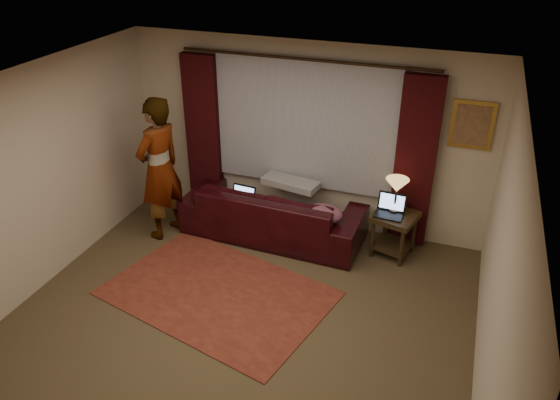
{
  "coord_description": "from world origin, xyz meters",
  "views": [
    {
      "loc": [
        2.03,
        -4.14,
        4.09
      ],
      "look_at": [
        0.1,
        1.2,
        1.0
      ],
      "focal_mm": 35.0,
      "sensor_mm": 36.0,
      "label": 1
    }
  ],
  "objects_px": {
    "sofa": "(273,203)",
    "laptop_sofa": "(240,198)",
    "laptop_table": "(390,207)",
    "person": "(160,169)",
    "end_table": "(393,234)",
    "tiffany_lamp": "(396,196)"
  },
  "relations": [
    {
      "from": "sofa",
      "to": "laptop_sofa",
      "type": "distance_m",
      "value": 0.47
    },
    {
      "from": "laptop_table",
      "to": "person",
      "type": "xyz_separation_m",
      "value": [
        -3.0,
        -0.49,
        0.26
      ]
    },
    {
      "from": "laptop_sofa",
      "to": "person",
      "type": "distance_m",
      "value": 1.13
    },
    {
      "from": "end_table",
      "to": "tiffany_lamp",
      "type": "bearing_deg",
      "value": 115.5
    },
    {
      "from": "laptop_sofa",
      "to": "tiffany_lamp",
      "type": "height_order",
      "value": "tiffany_lamp"
    },
    {
      "from": "laptop_table",
      "to": "sofa",
      "type": "bearing_deg",
      "value": -175.52
    },
    {
      "from": "sofa",
      "to": "tiffany_lamp",
      "type": "xyz_separation_m",
      "value": [
        1.61,
        0.14,
        0.34
      ]
    },
    {
      "from": "laptop_table",
      "to": "person",
      "type": "distance_m",
      "value": 3.05
    },
    {
      "from": "sofa",
      "to": "tiffany_lamp",
      "type": "bearing_deg",
      "value": -173.09
    },
    {
      "from": "laptop_sofa",
      "to": "end_table",
      "type": "height_order",
      "value": "laptop_sofa"
    },
    {
      "from": "laptop_sofa",
      "to": "tiffany_lamp",
      "type": "relative_size",
      "value": 0.78
    },
    {
      "from": "sofa",
      "to": "laptop_table",
      "type": "relative_size",
      "value": 6.39
    },
    {
      "from": "laptop_table",
      "to": "person",
      "type": "bearing_deg",
      "value": -167.06
    },
    {
      "from": "person",
      "to": "end_table",
      "type": "bearing_deg",
      "value": 114.66
    },
    {
      "from": "end_table",
      "to": "person",
      "type": "relative_size",
      "value": 0.3
    },
    {
      "from": "laptop_sofa",
      "to": "end_table",
      "type": "bearing_deg",
      "value": 13.34
    },
    {
      "from": "end_table",
      "to": "tiffany_lamp",
      "type": "xyz_separation_m",
      "value": [
        -0.03,
        0.06,
        0.54
      ]
    },
    {
      "from": "laptop_sofa",
      "to": "laptop_table",
      "type": "height_order",
      "value": "laptop_table"
    },
    {
      "from": "sofa",
      "to": "end_table",
      "type": "distance_m",
      "value": 1.66
    },
    {
      "from": "end_table",
      "to": "laptop_table",
      "type": "distance_m",
      "value": 0.44
    },
    {
      "from": "sofa",
      "to": "tiffany_lamp",
      "type": "height_order",
      "value": "tiffany_lamp"
    },
    {
      "from": "sofa",
      "to": "laptop_table",
      "type": "xyz_separation_m",
      "value": [
        1.56,
        0.02,
        0.23
      ]
    }
  ]
}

